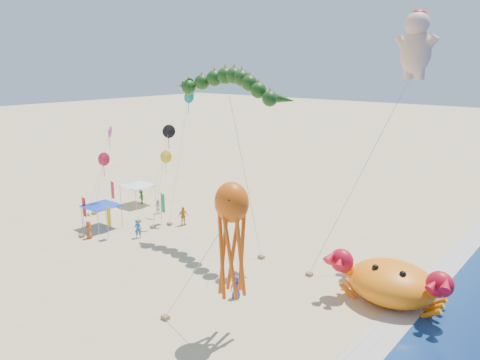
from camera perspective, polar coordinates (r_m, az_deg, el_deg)
name	(u,v)px	position (r m, az deg, el deg)	size (l,w,h in m)	color
ground	(244,270)	(36.96, 0.44, -10.90)	(320.00, 320.00, 0.00)	#D1B784
foam_strip	(394,323)	(31.70, 18.29, -16.17)	(320.00, 320.00, 0.00)	silver
crab_inflatable	(391,282)	(33.25, 17.96, -11.70)	(7.92, 5.36, 3.47)	orange
dragon_kite	(228,89)	(38.81, -1.53, 11.05)	(11.77, 2.46, 14.86)	#13370F
cherub_kite	(416,43)	(38.38, 20.67, 15.33)	(5.19, 8.92, 19.42)	#EDB391
octopus_kite	(232,231)	(26.42, -1.03, -6.23)	(5.48, 2.59, 9.28)	#DF520B
canopy_blue	(101,204)	(47.06, -16.58, -2.78)	(3.22, 3.22, 2.71)	gray
canopy_white	(137,184)	(53.73, -12.40, -0.45)	(3.31, 3.31, 2.71)	gray
feather_flags	(117,204)	(47.92, -14.74, -2.89)	(8.58, 5.97, 3.20)	gray
beachgoers	(155,220)	(46.20, -10.33, -4.82)	(23.63, 11.02, 1.89)	#236A24
small_kites	(145,145)	(47.42, -11.53, 4.25)	(10.17, 10.27, 13.12)	#F852A5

